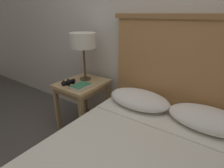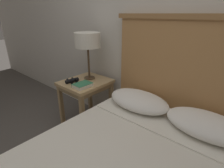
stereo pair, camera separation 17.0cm
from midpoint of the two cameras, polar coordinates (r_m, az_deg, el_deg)
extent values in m
cube|color=beige|center=(1.82, 16.87, 20.48)|extent=(8.00, 0.06, 2.60)
cube|color=tan|center=(2.07, -6.37, 0.45)|extent=(0.47, 0.54, 0.04)
cube|color=#917650|center=(2.09, -6.32, -0.64)|extent=(0.44, 0.51, 0.05)
cube|color=#A4865B|center=(2.21, -14.09, -7.07)|extent=(0.04, 0.04, 0.55)
cube|color=#A4865B|center=(1.93, -7.07, -11.02)|extent=(0.04, 0.04, 0.55)
cube|color=#A4865B|center=(2.46, -5.27, -3.23)|extent=(0.04, 0.04, 0.55)
cube|color=#A4865B|center=(2.22, 1.92, -6.11)|extent=(0.04, 0.04, 0.55)
cube|color=white|center=(1.54, 19.32, -12.38)|extent=(1.26, 0.28, 0.01)
cube|color=#AD7A47|center=(1.76, 24.37, -2.84)|extent=(1.37, 0.06, 1.28)
cube|color=olive|center=(1.63, 28.19, 18.88)|extent=(1.44, 0.10, 0.04)
ellipsoid|color=white|center=(1.70, 11.48, -5.36)|extent=(0.60, 0.36, 0.15)
ellipsoid|color=white|center=(1.54, 31.38, -11.43)|extent=(0.60, 0.36, 0.15)
cylinder|color=#4C3823|center=(2.14, -5.14, 1.98)|extent=(0.13, 0.13, 0.01)
cylinder|color=#4C3823|center=(2.08, -5.31, 6.86)|extent=(0.02, 0.02, 0.36)
cylinder|color=silver|center=(2.03, -5.58, 14.10)|extent=(0.29, 0.29, 0.17)
cube|color=silver|center=(1.89, -7.01, -0.48)|extent=(0.15, 0.19, 0.04)
cube|color=#337F56|center=(1.89, -7.04, 0.09)|extent=(0.15, 0.20, 0.00)
cube|color=#337F56|center=(1.94, -8.34, 0.06)|extent=(0.01, 0.19, 0.04)
cylinder|color=black|center=(2.02, -11.40, 0.86)|extent=(0.06, 0.10, 0.04)
cylinder|color=black|center=(1.99, -10.71, 0.49)|extent=(0.05, 0.02, 0.05)
cylinder|color=black|center=(2.06, -12.06, 1.22)|extent=(0.04, 0.02, 0.04)
cylinder|color=black|center=(2.05, -9.86, 1.29)|extent=(0.06, 0.10, 0.04)
cylinder|color=black|center=(2.02, -9.15, 0.93)|extent=(0.05, 0.02, 0.05)
cylinder|color=black|center=(2.09, -10.54, 1.63)|extent=(0.04, 0.02, 0.04)
cube|color=black|center=(2.04, -10.64, 1.28)|extent=(0.06, 0.04, 0.01)
cylinder|color=black|center=(2.03, -10.65, 1.39)|extent=(0.02, 0.01, 0.02)
camera|label=1|loc=(0.08, -87.14, 1.16)|focal=28.00mm
camera|label=2|loc=(0.08, 92.86, -1.16)|focal=28.00mm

